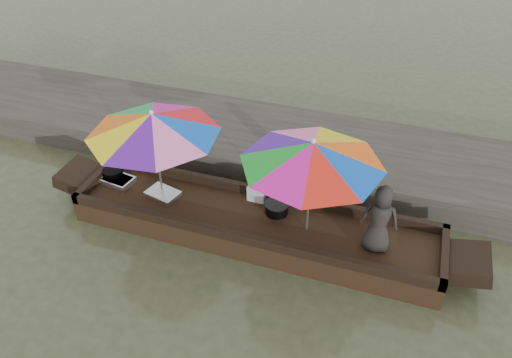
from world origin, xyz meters
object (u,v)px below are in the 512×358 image
(umbrella_stern, at_px, (310,187))
(cooking_pot, at_px, (113,174))
(boat_hull, at_px, (254,226))
(charcoal_grill, at_px, (277,208))
(tray_scallop, at_px, (163,193))
(tray_crayfish, at_px, (118,180))
(umbrella_bow, at_px, (157,156))
(supply_bag, at_px, (258,192))
(vendor, at_px, (380,219))

(umbrella_stern, bearing_deg, cooking_pot, 176.82)
(boat_hull, xyz_separation_m, umbrella_stern, (0.82, 0.00, 0.95))
(boat_hull, bearing_deg, charcoal_grill, 37.14)
(tray_scallop, bearing_deg, tray_crayfish, 176.28)
(charcoal_grill, height_order, umbrella_bow, umbrella_bow)
(cooking_pot, distance_m, charcoal_grill, 2.82)
(tray_crayfish, bearing_deg, charcoal_grill, 2.45)
(cooking_pot, xyz_separation_m, umbrella_bow, (1.01, -0.19, 0.69))
(cooking_pot, height_order, umbrella_bow, umbrella_bow)
(supply_bag, bearing_deg, tray_scallop, -164.56)
(cooking_pot, relative_size, charcoal_grill, 0.94)
(boat_hull, height_order, supply_bag, supply_bag)
(tray_scallop, bearing_deg, boat_hull, -1.77)
(cooking_pot, bearing_deg, umbrella_stern, -3.18)
(charcoal_grill, relative_size, vendor, 0.34)
(supply_bag, distance_m, umbrella_bow, 1.63)
(umbrella_bow, bearing_deg, umbrella_stern, 0.00)
(supply_bag, bearing_deg, boat_hull, -78.33)
(umbrella_bow, bearing_deg, cooking_pot, 169.56)
(supply_bag, relative_size, umbrella_bow, 0.14)
(tray_scallop, height_order, supply_bag, supply_bag)
(supply_bag, xyz_separation_m, umbrella_stern, (0.91, -0.45, 0.65))
(tray_crayfish, distance_m, charcoal_grill, 2.69)
(umbrella_bow, bearing_deg, vendor, -0.87)
(boat_hull, distance_m, tray_crayfish, 2.41)
(cooking_pot, bearing_deg, supply_bag, 6.19)
(vendor, distance_m, umbrella_bow, 3.34)
(boat_hull, relative_size, tray_crayfish, 10.92)
(tray_crayfish, height_order, umbrella_bow, umbrella_bow)
(tray_crayfish, xyz_separation_m, umbrella_stern, (3.22, -0.10, 0.73))
(tray_scallop, distance_m, charcoal_grill, 1.85)
(charcoal_grill, bearing_deg, supply_bag, 148.74)
(tray_scallop, relative_size, umbrella_bow, 0.26)
(boat_hull, height_order, vendor, vendor)
(boat_hull, relative_size, vendor, 5.31)
(boat_hull, distance_m, charcoal_grill, 0.44)
(cooking_pot, relative_size, umbrella_bow, 0.17)
(umbrella_bow, height_order, umbrella_stern, same)
(tray_scallop, bearing_deg, cooking_pot, 172.01)
(cooking_pot, relative_size, supply_bag, 1.17)
(umbrella_bow, xyz_separation_m, umbrella_stern, (2.34, 0.00, 0.00))
(boat_hull, bearing_deg, umbrella_stern, 0.00)
(cooking_pot, height_order, supply_bag, supply_bag)
(boat_hull, xyz_separation_m, cooking_pot, (-2.53, 0.19, 0.26))
(charcoal_grill, bearing_deg, tray_crayfish, -177.55)
(tray_scallop, relative_size, supply_bag, 1.82)
(tray_scallop, distance_m, vendor, 3.39)
(boat_hull, relative_size, supply_bag, 19.86)
(charcoal_grill, bearing_deg, umbrella_bow, -173.12)
(vendor, bearing_deg, umbrella_bow, -2.34)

